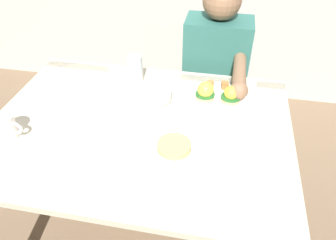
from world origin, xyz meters
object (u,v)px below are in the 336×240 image
Objects in this scene: eggs_benedict_plate at (217,96)px; side_plate at (174,148)px; coffee_mug at (5,127)px; dining_table at (140,144)px; fruit_bowl at (158,95)px; water_glass_near at (135,70)px; diner_person at (215,75)px; fork at (70,141)px.

side_plate is (-0.13, -0.35, -0.01)m from eggs_benedict_plate.
coffee_mug is 0.63m from side_plate.
fruit_bowl is at bearing 77.76° from dining_table.
coffee_mug is 0.56× the size of side_plate.
dining_table is 9.29× the size of water_glass_near.
diner_person is (0.10, 0.73, -0.10)m from side_plate.
water_glass_near is (-0.14, 0.14, 0.03)m from fruit_bowl.
diner_person is (0.49, 0.75, -0.09)m from fork.
coffee_mug reaches higher than eggs_benedict_plate.
coffee_mug is at bearing -126.93° from water_glass_near.
diner_person is at bearing 66.33° from dining_table.
dining_table is at bearing 142.97° from side_plate.
fork is at bearing -176.56° from side_plate.
diner_person reaches higher than water_glass_near.
eggs_benedict_plate is 0.64m from fork.
fork reaches higher than dining_table.
eggs_benedict_plate reaches higher than fruit_bowl.
side_plate is (0.13, -0.30, -0.02)m from fruit_bowl.
diner_person is (0.73, 0.77, -0.14)m from coffee_mug.
side_plate is at bearing 3.88° from coffee_mug.
water_glass_near is at bearing 134.26° from fruit_bowl.
coffee_mug is 0.10× the size of diner_person.
coffee_mug is at bearing -145.78° from fruit_bowl.
diner_person is (0.26, 0.60, 0.02)m from dining_table.
diner_person is at bearing 56.73° from fork.
water_glass_near reaches higher than fruit_bowl.
water_glass_near is at bearing 120.92° from side_plate.
eggs_benedict_plate reaches higher than side_plate.
eggs_benedict_plate is 0.26m from fruit_bowl.
fruit_bowl is 0.33m from side_plate.
water_glass_near reaches higher than dining_table.
diner_person reaches higher than fork.
diner_person reaches higher than dining_table.
eggs_benedict_plate is at bearing 27.21° from coffee_mug.
eggs_benedict_plate is 0.40m from diner_person.
diner_person is (-0.03, 0.38, -0.12)m from eggs_benedict_plate.
side_plate is 0.18× the size of diner_person.
diner_person reaches higher than coffee_mug.
water_glass_near is (-0.10, 0.32, 0.16)m from dining_table.
fork is 0.49m from water_glass_near.
water_glass_near is (-0.39, 0.10, 0.03)m from eggs_benedict_plate.
fruit_bowl is 0.42m from fork.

